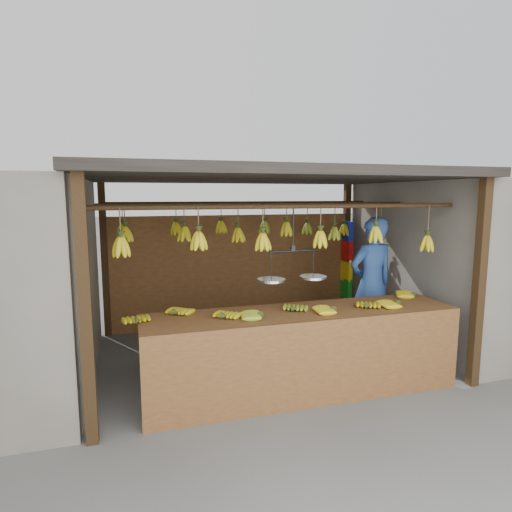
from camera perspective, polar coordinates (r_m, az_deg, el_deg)
name	(u,v)px	position (r m, az deg, el deg)	size (l,w,h in m)	color
ground	(262,356)	(5.83, 0.86, -13.17)	(80.00, 80.00, 0.00)	#5B5B57
stall	(255,206)	(5.74, -0.08, 6.68)	(4.30, 3.30, 2.40)	black
neighbor_right	(487,259)	(7.42, 28.48, -0.35)	(3.00, 3.00, 2.30)	slate
counter	(306,332)	(4.53, 6.68, -10.05)	(3.47, 0.77, 0.96)	brown
hanging_bananas	(263,234)	(5.44, 0.97, 3.01)	(3.56, 2.24, 0.40)	gold
balance_scale	(293,275)	(4.57, 4.90, -2.55)	(0.77, 0.31, 0.78)	black
vendor	(371,284)	(6.03, 15.13, -3.64)	(0.67, 0.44, 1.83)	#3359A5
bag_bundles	(347,260)	(7.52, 11.99, -0.56)	(0.08, 0.26, 1.33)	#1426BF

